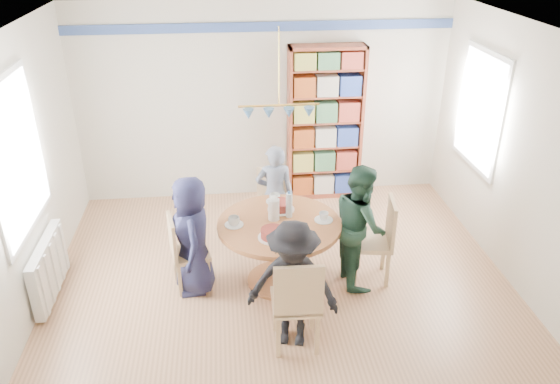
{
  "coord_description": "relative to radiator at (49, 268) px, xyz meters",
  "views": [
    {
      "loc": [
        -0.54,
        -4.6,
        3.6
      ],
      "look_at": [
        0.0,
        0.4,
        1.05
      ],
      "focal_mm": 35.0,
      "sensor_mm": 36.0,
      "label": 1
    }
  ],
  "objects": [
    {
      "name": "ground",
      "position": [
        2.42,
        -0.3,
        -0.35
      ],
      "size": [
        5.0,
        5.0,
        0.0
      ],
      "primitive_type": "plane",
      "color": "tan"
    },
    {
      "name": "room_shell",
      "position": [
        2.16,
        0.57,
        1.3
      ],
      "size": [
        5.0,
        5.0,
        5.0
      ],
      "color": "white",
      "rests_on": "ground"
    },
    {
      "name": "radiator",
      "position": [
        0.0,
        0.0,
        0.0
      ],
      "size": [
        0.12,
        1.0,
        0.6
      ],
      "color": "silver",
      "rests_on": "ground"
    },
    {
      "name": "dining_table",
      "position": [
        2.4,
        -0.01,
        0.21
      ],
      "size": [
        1.3,
        1.3,
        0.75
      ],
      "color": "#965531",
      "rests_on": "ground"
    },
    {
      "name": "chair_left",
      "position": [
        1.38,
        0.01,
        0.12
      ],
      "size": [
        0.45,
        0.45,
        0.86
      ],
      "color": "tan",
      "rests_on": "ground"
    },
    {
      "name": "chair_right",
      "position": [
        3.47,
        -0.04,
        0.18
      ],
      "size": [
        0.48,
        0.48,
        0.96
      ],
      "color": "tan",
      "rests_on": "ground"
    },
    {
      "name": "chair_far",
      "position": [
        2.4,
        0.97,
        0.13
      ],
      "size": [
        0.47,
        0.47,
        0.88
      ],
      "color": "tan",
      "rests_on": "ground"
    },
    {
      "name": "chair_near",
      "position": [
        2.44,
        -1.06,
        0.19
      ],
      "size": [
        0.45,
        0.45,
        0.99
      ],
      "color": "tan",
      "rests_on": "ground"
    },
    {
      "name": "person_left",
      "position": [
        1.49,
        -0.02,
        0.3
      ],
      "size": [
        0.49,
        0.69,
        1.31
      ],
      "primitive_type": "imported",
      "rotation": [
        0.0,
        0.0,
        -1.44
      ],
      "color": "#1A1C3A",
      "rests_on": "ground"
    },
    {
      "name": "person_right",
      "position": [
        3.25,
        -0.04,
        0.33
      ],
      "size": [
        0.56,
        0.69,
        1.37
      ],
      "primitive_type": "imported",
      "rotation": [
        0.0,
        0.0,
        1.63
      ],
      "color": "#1C382B",
      "rests_on": "ground"
    },
    {
      "name": "person_far",
      "position": [
        2.44,
        0.88,
        0.28
      ],
      "size": [
        0.46,
        0.3,
        1.25
      ],
      "primitive_type": "imported",
      "rotation": [
        0.0,
        0.0,
        3.13
      ],
      "color": "gray",
      "rests_on": "ground"
    },
    {
      "name": "person_near",
      "position": [
        2.42,
        -0.96,
        0.29
      ],
      "size": [
        0.92,
        0.67,
        1.28
      ],
      "primitive_type": "imported",
      "rotation": [
        0.0,
        0.0,
        -0.26
      ],
      "color": "black",
      "rests_on": "ground"
    },
    {
      "name": "bookshelf",
      "position": [
        3.24,
        2.04,
        0.7
      ],
      "size": [
        1.01,
        0.3,
        2.13
      ],
      "color": "brown",
      "rests_on": "ground"
    },
    {
      "name": "tableware",
      "position": [
        2.37,
        0.01,
        0.46
      ],
      "size": [
        1.13,
        1.13,
        0.3
      ],
      "color": "white",
      "rests_on": "dining_table"
    }
  ]
}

